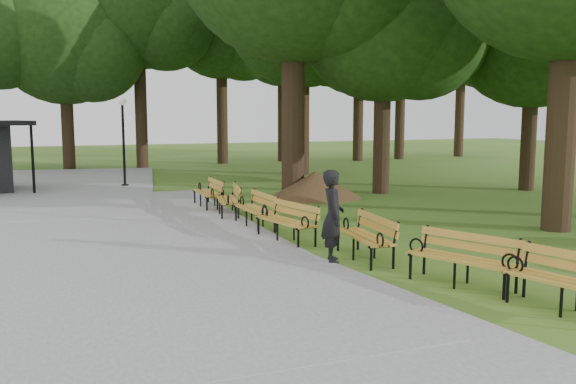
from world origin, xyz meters
name	(u,v)px	position (x,y,z in m)	size (l,w,h in m)	color
ground	(314,252)	(0.00, 0.00, 0.00)	(100.00, 100.00, 0.00)	#3B611B
path	(95,239)	(-4.00, 3.00, 0.03)	(12.00, 38.00, 0.06)	gray
person	(333,216)	(-0.01, -0.83, 0.88)	(0.64, 0.42, 1.76)	black
lamp_post	(123,123)	(-1.95, 13.29, 2.49)	(0.32, 0.32, 3.51)	black
dirt_mound	(315,185)	(3.57, 7.41, 0.45)	(2.75, 2.75, 0.90)	#47301C
bench_0	(570,283)	(1.64, -4.82, 0.44)	(1.90, 0.64, 0.88)	gold
bench_1	(462,260)	(1.16, -3.11, 0.44)	(1.90, 0.64, 0.88)	gold
bench_2	(364,237)	(0.64, -0.90, 0.44)	(1.90, 0.64, 0.88)	gold
bench_3	(286,222)	(-0.11, 1.24, 0.44)	(1.90, 0.64, 0.88)	gold
bench_4	(255,210)	(-0.16, 3.12, 0.44)	(1.90, 0.64, 0.88)	gold
bench_5	(227,200)	(-0.26, 5.10, 0.44)	(1.90, 0.64, 0.88)	gold
bench_6	(208,193)	(-0.38, 6.73, 0.44)	(1.90, 0.64, 0.88)	gold
lawn_tree_1	(384,11)	(6.31, 7.61, 6.41)	(6.35, 6.35, 9.61)	black
lawn_tree_4	(302,9)	(6.61, 15.25, 7.77)	(7.41, 7.41, 11.52)	black
lawn_tree_5	(534,24)	(11.87, 6.25, 6.13)	(6.19, 6.19, 9.25)	black
tree_backdrop	(257,23)	(7.14, 22.73, 8.19)	(37.31, 8.84, 16.39)	black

